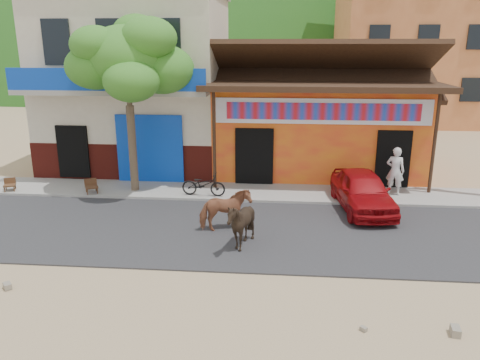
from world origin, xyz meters
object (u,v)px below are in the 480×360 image
Objects in this scene: cafe_chair_right at (91,181)px; cow_tan at (225,210)px; red_car at (362,191)px; cafe_chair_left at (9,180)px; scooter at (203,184)px; tree at (130,106)px; cow_dark at (241,224)px; pedestrian at (395,171)px.

cow_tan is at bearing -57.80° from cafe_chair_right.
cafe_chair_right is at bearing 169.18° from red_car.
scooter is at bearing -21.96° from cafe_chair_left.
tree is 6.56m from cow_dark.
red_car reaches higher than scooter.
cafe_chair_left is (-8.04, 2.77, -0.11)m from cow_tan.
pedestrian is at bearing -19.11° from cafe_chair_left.
red_car reaches higher than cow_tan.
scooter is at bearing 172.48° from cow_dark.
cafe_chair_left is (-13.50, -0.78, -0.43)m from pedestrian.
cow_dark is 1.47× the size of cafe_chair_right.
cafe_chair_right is (-9.18, 0.66, -0.10)m from red_car.
red_car is at bearing -93.04° from scooter.
scooter is 6.95m from cafe_chair_left.
cow_tan is at bearing 175.30° from cow_dark.
red_car is at bearing -8.45° from tree.
cow_tan is 1.29m from cow_dark.
cow_dark is at bearing -47.05° from cafe_chair_left.
cow_tan reaches higher than cafe_chair_left.
pedestrian is at bearing 1.78° from tree.
red_car is 12.20m from cafe_chair_left.
cow_tan is 6.52m from pedestrian.
cow_dark is 6.82m from pedestrian.
red_car is 2.20× the size of pedestrian.
pedestrian is 10.54m from cafe_chair_right.
pedestrian reaches higher than cafe_chair_left.
tree is at bearing -15.94° from cafe_chair_left.
cow_tan is 5.75m from cafe_chair_right.
tree is at bearing -9.35° from cafe_chair_right.
cow_dark reaches higher than red_car.
cow_dark is 1.60× the size of cafe_chair_left.
cow_dark is 0.87× the size of scooter.
scooter is 6.60m from pedestrian.
cow_dark is 4.31m from scooter.
pedestrian is at bearing -78.95° from scooter.
red_car is at bearing -33.09° from cafe_chair_right.
cafe_chair_right is (3.00, 0.00, 0.04)m from cafe_chair_left.
pedestrian is at bearing -24.75° from cafe_chair_right.
pedestrian reaches higher than cow_dark.
cow_dark is at bearing -46.69° from tree.
cow_tan is at bearing -159.75° from red_car.
red_car is (7.78, -1.16, -2.45)m from tree.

